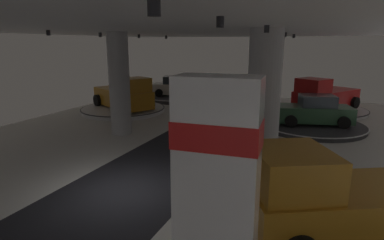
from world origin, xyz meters
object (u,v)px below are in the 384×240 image
(column_right, at_px, (264,98))
(pickup_truck_deep_right, at_px, (324,96))
(brand_sign_pylon, at_px, (216,233))
(visitor_walking_far, at_px, (198,126))
(pickup_truck_far_left, at_px, (125,95))
(display_platform_far_right, at_px, (312,126))
(display_platform_deep_right, at_px, (325,110))
(visitor_walking_near, at_px, (214,135))
(display_platform_near_right, at_px, (352,240))
(column_left, at_px, (119,84))
(pickup_truck_near_right, at_px, (344,203))
(display_car_deep_left, at_px, (176,87))
(display_platform_far_left, at_px, (123,109))
(display_platform_deep_left, at_px, (177,97))
(display_car_far_right, at_px, (314,111))

(column_right, relative_size, pickup_truck_deep_right, 0.98)
(brand_sign_pylon, xyz_separation_m, visitor_walking_far, (-4.50, 10.67, -1.42))
(pickup_truck_far_left, height_order, display_platform_far_right, pickup_truck_far_left)
(brand_sign_pylon, relative_size, display_platform_deep_right, 0.77)
(visitor_walking_near, bearing_deg, display_platform_near_right, -43.37)
(brand_sign_pylon, height_order, visitor_walking_far, brand_sign_pylon)
(column_right, relative_size, visitor_walking_near, 3.46)
(display_platform_deep_right, distance_m, pickup_truck_deep_right, 1.09)
(display_platform_far_right, bearing_deg, column_left, -151.60)
(pickup_truck_far_left, relative_size, pickup_truck_near_right, 1.00)
(column_left, xyz_separation_m, visitor_walking_near, (5.92, -1.40, -1.84))
(display_car_deep_left, relative_size, visitor_walking_near, 2.87)
(display_car_deep_left, distance_m, display_platform_far_right, 13.41)
(display_car_deep_left, bearing_deg, display_platform_far_left, -100.13)
(pickup_truck_far_left, bearing_deg, display_platform_deep_left, 82.24)
(display_platform_deep_left, xyz_separation_m, pickup_truck_deep_right, (12.29, -1.04, 0.98))
(display_platform_deep_left, height_order, visitor_walking_near, visitor_walking_near)
(pickup_truck_far_left, distance_m, display_car_far_right, 12.80)
(display_platform_far_left, distance_m, display_platform_deep_left, 6.66)
(display_car_far_right, height_order, visitor_walking_near, display_car_far_right)
(column_left, distance_m, pickup_truck_near_right, 12.92)
(display_platform_far_left, distance_m, pickup_truck_deep_right, 14.60)
(display_car_deep_left, relative_size, visitor_walking_far, 2.87)
(display_car_far_right, bearing_deg, pickup_truck_near_right, -84.27)
(brand_sign_pylon, xyz_separation_m, display_platform_deep_right, (1.27, 21.39, -2.19))
(pickup_truck_deep_right, distance_m, visitor_walking_near, 12.57)
(column_right, distance_m, display_platform_deep_left, 16.56)
(brand_sign_pylon, relative_size, display_car_far_right, 1.00)
(pickup_truck_near_right, relative_size, pickup_truck_deep_right, 1.01)
(pickup_truck_far_left, relative_size, display_platform_deep_left, 0.98)
(brand_sign_pylon, bearing_deg, pickup_truck_deep_right, 87.02)
(pickup_truck_near_right, relative_size, visitor_walking_far, 3.56)
(pickup_truck_far_left, bearing_deg, column_right, -29.24)
(display_platform_deep_right, bearing_deg, display_platform_deep_left, 176.46)
(display_platform_near_right, relative_size, display_platform_far_right, 0.95)
(display_platform_near_right, distance_m, display_platform_far_right, 11.84)
(display_platform_near_right, relative_size, display_car_deep_left, 1.25)
(column_left, height_order, display_platform_deep_right, column_left)
(display_platform_far_left, bearing_deg, visitor_walking_near, -34.46)
(pickup_truck_near_right, xyz_separation_m, pickup_truck_deep_right, (-0.78, 17.03, -0.01))
(pickup_truck_near_right, relative_size, display_car_deep_left, 1.24)
(column_left, height_order, display_platform_far_left, column_left)
(brand_sign_pylon, bearing_deg, display_platform_deep_left, 116.80)
(pickup_truck_near_right, distance_m, display_platform_far_right, 12.00)
(display_car_deep_left, bearing_deg, pickup_truck_deep_right, -4.79)
(display_platform_far_left, height_order, display_car_deep_left, display_car_deep_left)
(visitor_walking_far, bearing_deg, display_platform_deep_left, 120.20)
(display_platform_near_right, bearing_deg, pickup_truck_far_left, 141.82)
(display_platform_deep_right, bearing_deg, visitor_walking_far, -118.30)
(display_platform_far_right, height_order, display_car_far_right, display_car_far_right)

